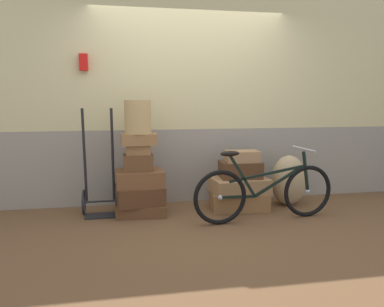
% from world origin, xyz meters
% --- Properties ---
extents(ground, '(9.68, 5.20, 0.06)m').
position_xyz_m(ground, '(0.00, 0.00, -0.03)').
color(ground, brown).
extents(station_building, '(7.68, 0.74, 3.13)m').
position_xyz_m(station_building, '(0.01, 0.85, 1.57)').
color(station_building, gray).
rests_on(station_building, ground).
extents(suitcase_0, '(0.62, 0.51, 0.13)m').
position_xyz_m(suitcase_0, '(-0.67, 0.28, 0.07)').
color(suitcase_0, brown).
rests_on(suitcase_0, ground).
extents(suitcase_1, '(0.60, 0.52, 0.21)m').
position_xyz_m(suitcase_1, '(-0.69, 0.28, 0.24)').
color(suitcase_1, '#4C2D19').
rests_on(suitcase_1, suitcase_0).
extents(suitcase_2, '(0.56, 0.45, 0.19)m').
position_xyz_m(suitcase_2, '(-0.69, 0.28, 0.44)').
color(suitcase_2, brown).
rests_on(suitcase_2, suitcase_1).
extents(suitcase_3, '(0.35, 0.26, 0.19)m').
position_xyz_m(suitcase_3, '(-0.70, 0.27, 0.63)').
color(suitcase_3, brown).
rests_on(suitcase_3, suitcase_2).
extents(suitcase_4, '(0.30, 0.26, 0.12)m').
position_xyz_m(suitcase_4, '(-0.69, 0.29, 0.79)').
color(suitcase_4, olive).
rests_on(suitcase_4, suitcase_3).
extents(suitcase_5, '(0.41, 0.32, 0.13)m').
position_xyz_m(suitcase_5, '(-0.69, 0.29, 0.91)').
color(suitcase_5, olive).
rests_on(suitcase_5, suitcase_4).
extents(suitcase_6, '(0.74, 0.51, 0.21)m').
position_xyz_m(suitcase_6, '(0.55, 0.29, 0.11)').
color(suitcase_6, olive).
rests_on(suitcase_6, ground).
extents(suitcase_7, '(0.72, 0.51, 0.19)m').
position_xyz_m(suitcase_7, '(0.54, 0.25, 0.31)').
color(suitcase_7, '#9E754C').
rests_on(suitcase_7, suitcase_6).
extents(suitcase_8, '(0.52, 0.38, 0.20)m').
position_xyz_m(suitcase_8, '(0.56, 0.30, 0.50)').
color(suitcase_8, '#4C2D19').
rests_on(suitcase_8, suitcase_7).
extents(suitcase_9, '(0.42, 0.27, 0.14)m').
position_xyz_m(suitcase_9, '(0.57, 0.27, 0.67)').
color(suitcase_9, '#9E754C').
rests_on(suitcase_9, suitcase_8).
extents(wicker_basket, '(0.31, 0.31, 0.39)m').
position_xyz_m(wicker_basket, '(-0.70, 0.28, 1.17)').
color(wicker_basket, tan).
rests_on(wicker_basket, suitcase_5).
extents(luggage_trolley, '(0.41, 0.37, 1.27)m').
position_xyz_m(luggage_trolley, '(-1.16, 0.37, 0.29)').
color(luggage_trolley, black).
rests_on(luggage_trolley, ground).
extents(burlap_sack, '(0.45, 0.38, 0.65)m').
position_xyz_m(burlap_sack, '(1.23, 0.34, 0.33)').
color(burlap_sack, tan).
rests_on(burlap_sack, ground).
extents(bicycle, '(1.69, 0.46, 0.82)m').
position_xyz_m(bicycle, '(0.69, -0.21, 0.33)').
color(bicycle, black).
rests_on(bicycle, ground).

